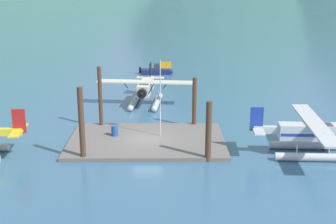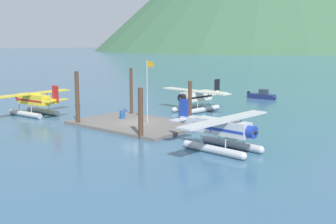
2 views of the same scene
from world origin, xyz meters
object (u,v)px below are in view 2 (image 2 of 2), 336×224
object	(u,v)px
fuel_drum	(122,115)
mooring_buoy	(78,104)
boat_navy_open_north	(262,96)
seaplane_silver_stbd_aft	(223,132)
seaplane_cream_bow_centre	(196,99)
seaplane_yellow_port_aft	(34,102)
flagpole	(148,84)

from	to	relation	value
fuel_drum	mooring_buoy	distance (m)	12.80
mooring_buoy	boat_navy_open_north	distance (m)	28.48
fuel_drum	seaplane_silver_stbd_aft	distance (m)	16.06
seaplane_cream_bow_centre	seaplane_yellow_port_aft	world-z (taller)	same
fuel_drum	boat_navy_open_north	distance (m)	27.48
fuel_drum	seaplane_silver_stbd_aft	xyz separation A→B (m)	(15.58, -3.79, 0.84)
flagpole	seaplane_yellow_port_aft	distance (m)	15.81
mooring_buoy	seaplane_cream_bow_centre	distance (m)	16.44
fuel_drum	boat_navy_open_north	size ratio (longest dim) A/B	0.18
fuel_drum	flagpole	bearing A→B (deg)	-1.96
flagpole	boat_navy_open_north	world-z (taller)	flagpole
flagpole	fuel_drum	world-z (taller)	flagpole
fuel_drum	seaplane_yellow_port_aft	size ratio (longest dim) A/B	0.08
flagpole	boat_navy_open_north	xyz separation A→B (m)	(-0.86, 27.43, -3.89)
mooring_buoy	seaplane_cream_bow_centre	xyz separation A→B (m)	(14.56, 7.54, 1.21)
seaplane_silver_stbd_aft	boat_navy_open_north	size ratio (longest dim) A/B	2.14
seaplane_silver_stbd_aft	mooring_buoy	bearing A→B (deg)	165.52
mooring_buoy	seaplane_cream_bow_centre	world-z (taller)	seaplane_cream_bow_centre
seaplane_cream_bow_centre	flagpole	bearing A→B (deg)	-80.66
mooring_buoy	seaplane_silver_stbd_aft	bearing A→B (deg)	-14.48
mooring_buoy	boat_navy_open_north	xyz separation A→B (m)	(15.53, 23.88, 0.12)
seaplane_silver_stbd_aft	boat_navy_open_north	distance (m)	33.48
fuel_drum	mooring_buoy	world-z (taller)	fuel_drum
seaplane_cream_bow_centre	seaplane_silver_stbd_aft	world-z (taller)	same
boat_navy_open_north	seaplane_silver_stbd_aft	bearing A→B (deg)	-68.27
seaplane_cream_bow_centre	boat_navy_open_north	bearing A→B (deg)	86.63
mooring_buoy	seaplane_silver_stbd_aft	xyz separation A→B (m)	(27.91, -7.21, 1.21)
flagpole	seaplane_cream_bow_centre	bearing A→B (deg)	99.34
seaplane_silver_stbd_aft	boat_navy_open_north	bearing A→B (deg)	111.73
flagpole	seaplane_silver_stbd_aft	size ratio (longest dim) A/B	0.63
seaplane_silver_stbd_aft	flagpole	bearing A→B (deg)	162.41
flagpole	seaplane_yellow_port_aft	bearing A→B (deg)	-165.09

